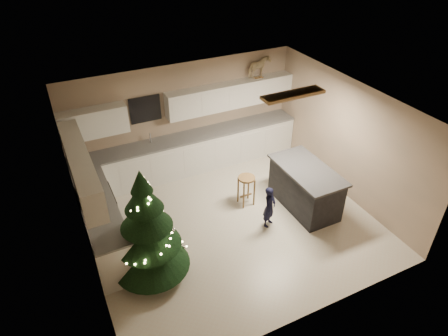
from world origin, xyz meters
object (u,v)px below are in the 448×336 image
(christmas_tree, at_px, (148,235))
(island, at_px, (305,187))
(bar_stool, at_px, (246,184))
(rocking_horse, at_px, (259,67))
(toddler, at_px, (269,207))

(christmas_tree, bearing_deg, island, 6.29)
(island, xyz_separation_m, christmas_tree, (-3.51, -0.39, 0.42))
(bar_stool, xyz_separation_m, rocking_horse, (1.31, 1.88, 1.74))
(bar_stool, bearing_deg, toddler, -84.26)
(rocking_horse, bearing_deg, island, 158.34)
(christmas_tree, bearing_deg, bar_stool, 22.32)
(island, height_order, toddler, island)
(island, relative_size, christmas_tree, 0.77)
(christmas_tree, bearing_deg, rocking_horse, 37.63)
(bar_stool, bearing_deg, rocking_horse, 55.17)
(bar_stool, xyz_separation_m, christmas_tree, (-2.43, -1.00, 0.38))
(island, bearing_deg, bar_stool, 150.63)
(christmas_tree, bearing_deg, toddler, 4.26)
(island, xyz_separation_m, toddler, (-1.00, -0.20, -0.02))
(toddler, bearing_deg, rocking_horse, 32.80)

